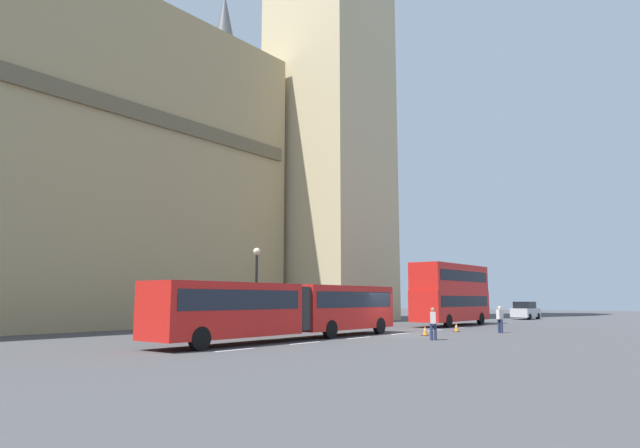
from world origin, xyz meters
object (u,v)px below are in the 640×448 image
(articulated_bus, at_px, (290,306))
(pedestrian_by_kerb, at_px, (500,318))
(double_decker_bus, at_px, (451,292))
(traffic_cone_middle, at_px, (456,327))
(pedestrian_near_cones, at_px, (433,322))
(street_lamp, at_px, (256,284))
(traffic_cone_west, at_px, (425,331))
(sedan_lead, at_px, (525,311))

(articulated_bus, relative_size, pedestrian_by_kerb, 10.04)
(double_decker_bus, relative_size, traffic_cone_middle, 16.82)
(articulated_bus, bearing_deg, double_decker_bus, 0.01)
(double_decker_bus, relative_size, pedestrian_near_cones, 5.77)
(double_decker_bus, height_order, pedestrian_by_kerb, double_decker_bus)
(traffic_cone_middle, relative_size, pedestrian_by_kerb, 0.34)
(street_lamp, height_order, pedestrian_by_kerb, street_lamp)
(articulated_bus, xyz_separation_m, pedestrian_by_kerb, (12.73, -6.56, -0.83))
(articulated_bus, height_order, double_decker_bus, double_decker_bus)
(articulated_bus, xyz_separation_m, street_lamp, (1.97, 4.51, 1.31))
(pedestrian_by_kerb, bearing_deg, traffic_cone_west, 153.70)
(traffic_cone_west, bearing_deg, pedestrian_near_cones, -145.57)
(traffic_cone_west, relative_size, traffic_cone_middle, 1.00)
(traffic_cone_west, bearing_deg, double_decker_bus, 18.05)
(traffic_cone_middle, distance_m, street_lamp, 13.47)
(traffic_cone_middle, distance_m, pedestrian_by_kerb, 2.86)
(pedestrian_near_cones, xyz_separation_m, pedestrian_by_kerb, (8.17, -0.54, 0.00))
(pedestrian_by_kerb, bearing_deg, traffic_cone_middle, 101.06)
(traffic_cone_west, xyz_separation_m, pedestrian_near_cones, (-2.97, -2.04, 0.63))
(sedan_lead, height_order, traffic_cone_middle, sedan_lead)
(sedan_lead, relative_size, pedestrian_near_cones, 2.60)
(traffic_cone_west, xyz_separation_m, street_lamp, (-5.56, 8.49, 2.77))
(traffic_cone_west, relative_size, pedestrian_near_cones, 0.34)
(pedestrian_near_cones, bearing_deg, traffic_cone_west, 34.43)
(street_lamp, xyz_separation_m, pedestrian_near_cones, (2.59, -10.53, -2.14))
(double_decker_bus, xyz_separation_m, traffic_cone_middle, (-7.56, -3.82, -2.43))
(traffic_cone_middle, bearing_deg, articulated_bus, 162.60)
(articulated_bus, distance_m, traffic_cone_west, 8.64)
(pedestrian_by_kerb, bearing_deg, double_decker_bus, 43.02)
(double_decker_bus, distance_m, traffic_cone_west, 13.09)
(sedan_lead, relative_size, traffic_cone_west, 7.59)
(articulated_bus, xyz_separation_m, double_decker_bus, (19.75, 0.00, 0.96))
(traffic_cone_west, height_order, pedestrian_by_kerb, pedestrian_by_kerb)
(articulated_bus, height_order, street_lamp, street_lamp)
(sedan_lead, relative_size, pedestrian_by_kerb, 2.60)
(street_lamp, bearing_deg, pedestrian_near_cones, -76.19)
(traffic_cone_middle, relative_size, street_lamp, 0.11)
(street_lamp, bearing_deg, double_decker_bus, -14.21)
(articulated_bus, bearing_deg, street_lamp, 66.43)
(pedestrian_near_cones, distance_m, pedestrian_by_kerb, 8.19)
(articulated_bus, height_order, traffic_cone_west, articulated_bus)
(double_decker_bus, xyz_separation_m, street_lamp, (-17.79, 4.50, 0.35))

